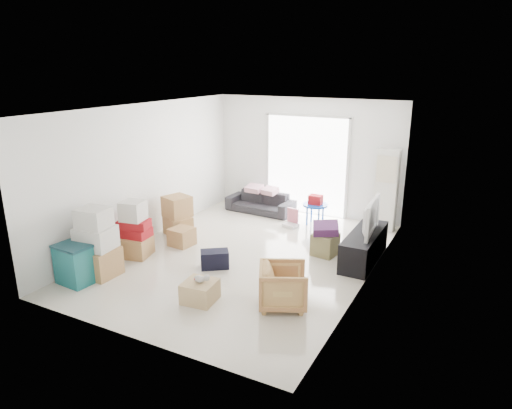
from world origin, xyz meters
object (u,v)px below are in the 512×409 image
at_px(armchair, 283,284).
at_px(kids_table, 315,204).
at_px(sofa, 260,199).
at_px(wood_crate, 200,291).
at_px(television, 365,229).
at_px(storage_bins, 74,264).
at_px(tv_console, 364,246).
at_px(ac_tower, 386,190).
at_px(ottoman, 325,244).

xyz_separation_m(armchair, kids_table, (-0.85, 3.59, 0.14)).
distance_m(sofa, wood_crate, 4.44).
xyz_separation_m(television, storage_bins, (-3.90, -3.05, -0.28)).
xyz_separation_m(tv_console, wood_crate, (-1.78, -2.61, -0.11)).
distance_m(tv_console, television, 0.34).
xyz_separation_m(tv_console, storage_bins, (-3.90, -3.05, 0.06)).
relative_size(ac_tower, television, 1.65).
distance_m(television, armchair, 2.27).
height_order(television, kids_table, television).
relative_size(ac_tower, armchair, 2.51).
height_order(tv_console, storage_bins, storage_bins).
xyz_separation_m(sofa, ottoman, (2.24, -1.75, -0.11)).
relative_size(sofa, wood_crate, 3.51).
height_order(storage_bins, ottoman, storage_bins).
xyz_separation_m(ac_tower, ottoman, (-0.66, -1.90, -0.67)).
relative_size(television, armchair, 1.52).
distance_m(ottoman, kids_table, 1.71).
bearing_deg(kids_table, sofa, 170.54).
xyz_separation_m(armchair, storage_bins, (-3.28, -0.89, -0.02)).
bearing_deg(sofa, ac_tower, 5.64).
bearing_deg(wood_crate, ottoman, 67.01).
xyz_separation_m(television, sofa, (-2.95, 1.67, -0.29)).
distance_m(television, ottoman, 0.82).
bearing_deg(ottoman, kids_table, 116.77).
height_order(armchair, storage_bins, armchair).
xyz_separation_m(tv_console, television, (0.00, 0.00, 0.34)).
height_order(television, storage_bins, television).
height_order(armchair, wood_crate, armchair).
height_order(ac_tower, ottoman, ac_tower).
relative_size(sofa, kids_table, 2.43).
bearing_deg(tv_console, kids_table, 135.81).
height_order(ac_tower, sofa, ac_tower).
distance_m(sofa, storage_bins, 4.82).
distance_m(tv_console, sofa, 3.39).
bearing_deg(armchair, sofa, 5.45).
bearing_deg(television, kids_table, 42.08).
height_order(kids_table, wood_crate, kids_table).
bearing_deg(wood_crate, tv_console, 55.67).
relative_size(armchair, kids_table, 1.03).
bearing_deg(armchair, kids_table, -12.48).
height_order(armchair, kids_table, armchair).
bearing_deg(television, tv_console, -0.00).
height_order(ac_tower, kids_table, ac_tower).
relative_size(ac_tower, kids_table, 2.60).
relative_size(tv_console, sofa, 0.98).
distance_m(sofa, armchair, 4.49).
relative_size(television, ottoman, 2.55).
bearing_deg(sofa, armchair, -56.09).
bearing_deg(ottoman, ac_tower, 70.94).
height_order(ac_tower, tv_console, ac_tower).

